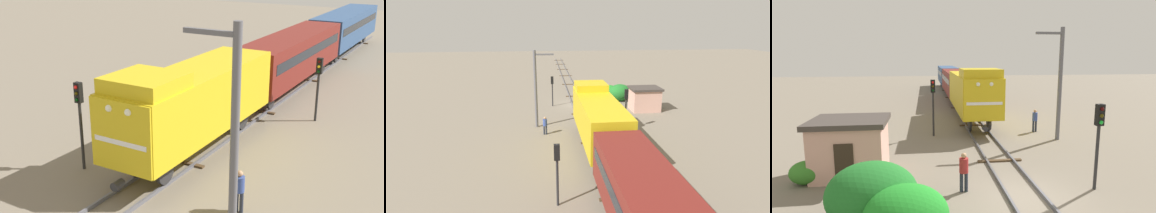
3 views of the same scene
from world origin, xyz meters
TOP-DOWN VIEW (x-y plane):
  - locomotive at (0.00, 13.96)m, footprint 2.90×11.60m
  - passenger_car_leading at (0.00, 27.29)m, footprint 2.84×14.00m
  - passenger_car_trailing at (0.00, 41.89)m, footprint 2.84×14.00m
  - traffic_signal_mid at (-3.40, 10.06)m, footprint 0.32×0.34m
  - traffic_signal_far at (3.60, 21.62)m, footprint 0.32×0.34m
  - worker_by_signal at (4.20, 10.29)m, footprint 0.38×0.38m
  - catenary_mast at (4.93, 8.07)m, footprint 1.94×0.28m

SIDE VIEW (x-z plane):
  - worker_by_signal at x=4.20m, z-range 0.15..1.85m
  - passenger_car_leading at x=0.00m, z-range 0.69..4.35m
  - passenger_car_trailing at x=0.00m, z-range 0.69..4.35m
  - traffic_signal_far at x=3.60m, z-range 0.74..4.43m
  - locomotive at x=0.00m, z-range 0.47..5.07m
  - traffic_signal_mid at x=-3.40m, z-range 0.79..4.83m
  - catenary_mast at x=4.93m, z-range 0.24..7.76m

